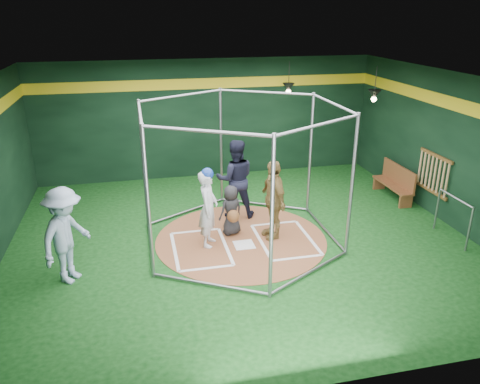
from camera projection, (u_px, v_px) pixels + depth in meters
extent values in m
cube|color=#0C370F|center=(241.00, 240.00, 10.45)|extent=(10.00, 9.00, 0.02)
cube|color=black|center=(241.00, 80.00, 9.17)|extent=(10.00, 9.00, 0.02)
cube|color=black|center=(207.00, 119.00, 13.90)|extent=(10.00, 0.10, 3.50)
cube|color=black|center=(323.00, 276.00, 5.73)|extent=(10.00, 0.10, 3.50)
cube|color=black|center=(451.00, 150.00, 10.84)|extent=(0.10, 9.00, 3.50)
cube|color=gold|center=(207.00, 83.00, 13.49)|extent=(10.00, 0.01, 0.30)
cube|color=gold|center=(457.00, 105.00, 10.45)|extent=(0.01, 9.00, 0.30)
cylinder|color=brown|center=(241.00, 239.00, 10.45)|extent=(3.80, 3.80, 0.01)
cube|color=white|center=(244.00, 245.00, 10.17)|extent=(0.43, 0.43, 0.01)
cube|color=white|center=(195.00, 231.00, 10.79)|extent=(1.10, 0.07, 0.01)
cube|color=white|center=(207.00, 268.00, 9.25)|extent=(1.10, 0.07, 0.01)
cube|color=white|center=(175.00, 251.00, 9.91)|extent=(0.07, 1.70, 0.01)
cube|color=white|center=(226.00, 246.00, 10.13)|extent=(0.07, 1.70, 0.01)
cube|color=white|center=(274.00, 223.00, 11.18)|extent=(1.10, 0.07, 0.01)
cube|color=white|center=(298.00, 258.00, 9.64)|extent=(1.10, 0.07, 0.01)
cube|color=white|center=(261.00, 242.00, 10.30)|extent=(0.07, 1.70, 0.01)
cube|color=white|center=(308.00, 237.00, 10.53)|extent=(0.07, 1.70, 0.01)
cylinder|color=gray|center=(310.00, 155.00, 11.36)|extent=(0.07, 0.07, 3.00)
cylinder|color=gray|center=(221.00, 147.00, 11.99)|extent=(0.07, 0.07, 3.00)
cylinder|color=gray|center=(144.00, 166.00, 10.54)|extent=(0.07, 0.07, 3.00)
cylinder|color=gray|center=(148.00, 205.00, 8.45)|extent=(0.07, 0.07, 3.00)
cylinder|color=gray|center=(272.00, 221.00, 7.81)|extent=(0.07, 0.07, 3.00)
cylinder|color=gray|center=(352.00, 188.00, 9.27)|extent=(0.07, 0.07, 3.00)
cylinder|color=gray|center=(266.00, 92.00, 11.15)|extent=(2.02, 1.20, 0.06)
cylinder|color=gray|center=(263.00, 204.00, 12.20)|extent=(2.02, 1.20, 0.06)
cylinder|color=gray|center=(182.00, 95.00, 10.73)|extent=(2.02, 1.20, 0.06)
cylinder|color=gray|center=(187.00, 211.00, 11.79)|extent=(2.02, 1.20, 0.06)
cylinder|color=gray|center=(140.00, 113.00, 8.96)|extent=(0.06, 2.30, 0.06)
cylinder|color=gray|center=(151.00, 247.00, 10.02)|extent=(0.06, 2.30, 0.06)
cylinder|color=gray|center=(205.00, 131.00, 7.60)|extent=(2.02, 1.20, 0.06)
cylinder|color=gray|center=(209.00, 284.00, 8.66)|extent=(2.02, 1.20, 0.06)
cylinder|color=gray|center=(320.00, 125.00, 8.01)|extent=(2.02, 1.20, 0.06)
cylinder|color=gray|center=(311.00, 272.00, 9.07)|extent=(2.02, 1.20, 0.06)
cylinder|color=gray|center=(334.00, 104.00, 9.78)|extent=(0.06, 2.30, 0.06)
cylinder|color=gray|center=(325.00, 229.00, 10.84)|extent=(0.06, 2.30, 0.06)
cube|color=brown|center=(436.00, 156.00, 11.29)|extent=(0.05, 1.25, 0.08)
cube|color=brown|center=(431.00, 190.00, 11.61)|extent=(0.05, 1.25, 0.08)
cylinder|color=tan|center=(447.00, 181.00, 10.95)|extent=(0.06, 0.06, 0.85)
cylinder|color=tan|center=(443.00, 179.00, 11.09)|extent=(0.06, 0.06, 0.85)
cylinder|color=tan|center=(439.00, 176.00, 11.23)|extent=(0.06, 0.06, 0.85)
cylinder|color=tan|center=(435.00, 174.00, 11.37)|extent=(0.06, 0.06, 0.85)
cylinder|color=tan|center=(431.00, 172.00, 11.52)|extent=(0.06, 0.06, 0.85)
cylinder|color=tan|center=(427.00, 170.00, 11.66)|extent=(0.06, 0.06, 0.85)
cylinder|color=tan|center=(424.00, 168.00, 11.80)|extent=(0.06, 0.06, 0.85)
cylinder|color=tan|center=(420.00, 166.00, 11.94)|extent=(0.06, 0.06, 0.85)
cone|color=black|center=(289.00, 87.00, 13.17)|extent=(0.34, 0.34, 0.22)
sphere|color=#FFD899|center=(288.00, 92.00, 13.22)|extent=(0.14, 0.14, 0.14)
cylinder|color=black|center=(289.00, 74.00, 13.04)|extent=(0.02, 0.02, 0.70)
cone|color=black|center=(374.00, 94.00, 12.09)|extent=(0.34, 0.34, 0.22)
sphere|color=#FFD899|center=(374.00, 99.00, 12.14)|extent=(0.14, 0.14, 0.14)
cylinder|color=black|center=(376.00, 80.00, 11.96)|extent=(0.02, 0.02, 0.70)
imported|color=silver|center=(208.00, 209.00, 9.91)|extent=(0.60, 0.72, 1.68)
sphere|color=navy|center=(207.00, 174.00, 9.63)|extent=(0.26, 0.26, 0.26)
imported|color=#A08344|center=(273.00, 199.00, 10.26)|extent=(0.57, 1.09, 1.78)
imported|color=black|center=(231.00, 210.00, 10.50)|extent=(0.66, 0.55, 1.16)
sphere|color=brown|center=(233.00, 216.00, 10.29)|extent=(0.28, 0.28, 0.28)
imported|color=black|center=(235.00, 179.00, 11.27)|extent=(1.02, 0.84, 1.94)
imported|color=#9EB5D1|center=(66.00, 236.00, 8.56)|extent=(1.22, 1.39, 1.87)
cube|color=brown|center=(393.00, 185.00, 12.62)|extent=(0.37, 1.57, 0.05)
cube|color=brown|center=(399.00, 175.00, 12.55)|extent=(0.05, 1.57, 0.52)
cube|color=brown|center=(406.00, 201.00, 12.06)|extent=(0.35, 0.07, 0.35)
cube|color=brown|center=(379.00, 183.00, 13.32)|extent=(0.35, 0.07, 0.35)
cylinder|color=gray|center=(469.00, 229.00, 9.78)|extent=(0.05, 0.05, 1.01)
cylinder|color=gray|center=(437.00, 209.00, 10.79)|extent=(0.05, 0.05, 1.01)
cylinder|color=gray|center=(456.00, 198.00, 10.11)|extent=(0.05, 1.12, 0.05)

